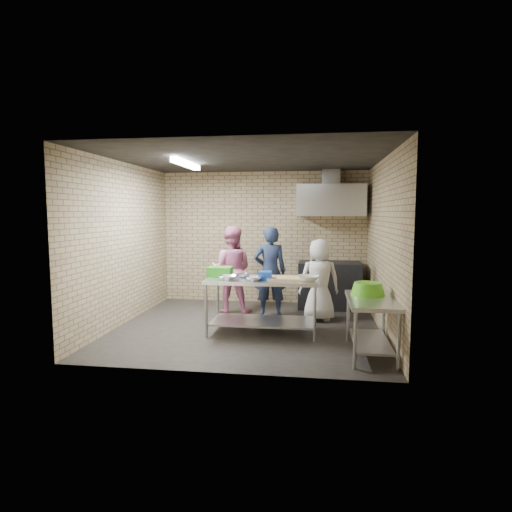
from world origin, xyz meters
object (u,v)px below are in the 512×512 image
(bottle_green, at_px, (353,205))
(green_basin, at_px, (368,289))
(prep_table, at_px, (263,306))
(stove, at_px, (329,285))
(blue_tub, at_px, (265,275))
(woman_pink, at_px, (231,270))
(man_navy, at_px, (270,272))
(woman_white, at_px, (319,280))
(side_counter, at_px, (371,327))
(green_crate, at_px, (220,272))

(bottle_green, bearing_deg, green_basin, -90.42)
(prep_table, distance_m, stove, 2.20)
(blue_tub, height_order, woman_pink, woman_pink)
(blue_tub, height_order, bottle_green, bottle_green)
(stove, bearing_deg, man_navy, -142.26)
(woman_pink, bearing_deg, bottle_green, -157.76)
(green_basin, distance_m, man_navy, 2.25)
(green_basin, bearing_deg, woman_white, 113.63)
(blue_tub, bearing_deg, woman_white, 49.66)
(side_counter, height_order, bottle_green, bottle_green)
(woman_pink, bearing_deg, man_navy, 169.15)
(blue_tub, bearing_deg, green_basin, -18.41)
(side_counter, relative_size, blue_tub, 6.33)
(side_counter, xyz_separation_m, man_navy, (-1.53, 1.91, 0.43))
(stove, xyz_separation_m, woman_white, (-0.21, -1.05, 0.26))
(side_counter, height_order, green_basin, green_basin)
(side_counter, xyz_separation_m, woman_white, (-0.66, 1.70, 0.34))
(prep_table, height_order, woman_pink, woman_pink)
(woman_pink, bearing_deg, prep_table, 121.16)
(green_crate, relative_size, woman_white, 0.27)
(man_navy, relative_size, woman_white, 1.14)
(green_basin, bearing_deg, man_navy, 132.30)
(green_crate, bearing_deg, green_basin, -17.71)
(man_navy, xyz_separation_m, woman_white, (0.88, -0.21, -0.10))
(bottle_green, distance_m, man_navy, 2.23)
(man_navy, relative_size, woman_pink, 1.00)
(green_crate, bearing_deg, stove, 45.25)
(woman_pink, distance_m, woman_white, 1.65)
(prep_table, height_order, man_navy, man_navy)
(prep_table, xyz_separation_m, man_navy, (-0.00, 1.08, 0.38))
(prep_table, bearing_deg, green_crate, 170.27)
(prep_table, relative_size, man_navy, 1.05)
(prep_table, bearing_deg, side_counter, -28.66)
(green_crate, relative_size, green_basin, 0.82)
(side_counter, bearing_deg, woman_pink, 137.91)
(stove, xyz_separation_m, bottle_green, (0.45, 0.24, 1.57))
(side_counter, distance_m, man_navy, 2.49)
(green_crate, bearing_deg, man_navy, 53.95)
(green_crate, height_order, man_navy, man_navy)
(side_counter, height_order, blue_tub, blue_tub)
(green_crate, relative_size, man_navy, 0.23)
(stove, bearing_deg, woman_white, -101.15)
(blue_tub, xyz_separation_m, man_navy, (-0.05, 1.18, -0.11))
(side_counter, relative_size, stove, 1.00)
(woman_pink, xyz_separation_m, woman_white, (1.61, -0.35, -0.10))
(green_crate, xyz_separation_m, bottle_green, (2.23, 2.03, 1.09))
(green_basin, bearing_deg, woman_pink, 141.34)
(woman_pink, bearing_deg, green_basin, 141.09)
(prep_table, bearing_deg, blue_tub, -63.43)
(prep_table, relative_size, woman_pink, 1.05)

